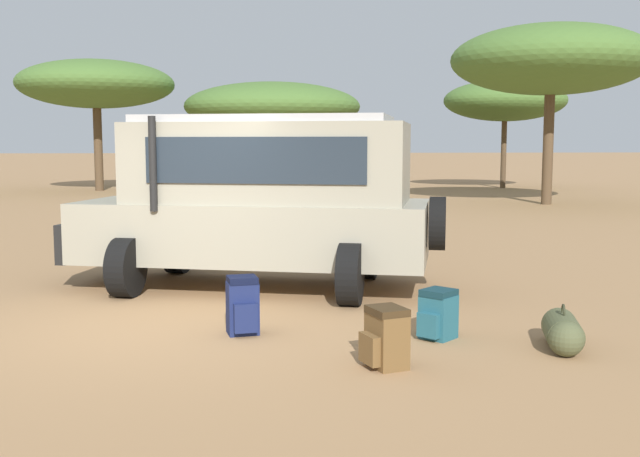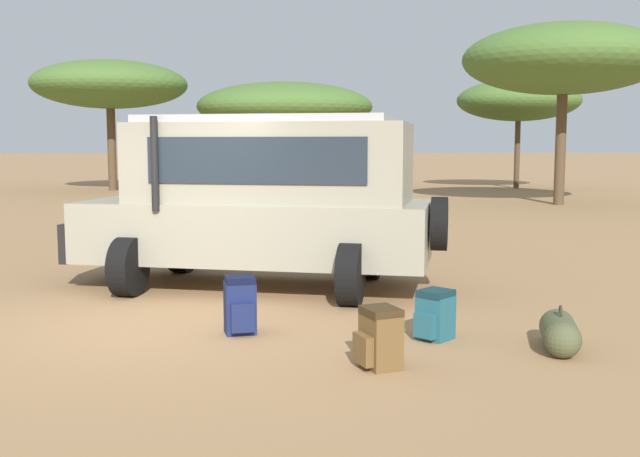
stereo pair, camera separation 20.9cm
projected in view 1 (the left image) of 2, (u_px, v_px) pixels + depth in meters
The scene contains 10 objects.
ground_plane at pixel (161, 327), 8.42m from camera, with size 320.00×320.00×0.00m, color #9E754C.
safari_vehicle at pixel (261, 198), 10.61m from camera, with size 5.46×3.57×2.44m.
backpack_beside_front_wheel at pixel (438, 315), 7.90m from camera, with size 0.47×0.46×0.53m.
backpack_cluster_center at pixel (243, 306), 8.08m from camera, with size 0.36×0.43×0.63m.
backpack_near_rear_wheel at pixel (386, 338), 6.89m from camera, with size 0.45×0.45×0.56m.
duffel_bag_low_black_case at pixel (562, 331), 7.51m from camera, with size 0.52×0.91×0.46m.
acacia_tree_centre_back at pixel (96, 85), 32.45m from camera, with size 6.73×6.45×5.66m.
acacia_tree_right_mid at pixel (273, 107), 33.51m from camera, with size 7.87×6.93×4.79m.
acacia_tree_far_right at pixel (551, 60), 24.95m from camera, with size 6.67×6.47×5.99m.
acacia_tree_distant_right at pixel (505, 101), 34.45m from camera, with size 5.66×5.14×4.98m.
Camera 1 is at (0.82, -8.40, 2.05)m, focal length 42.00 mm.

